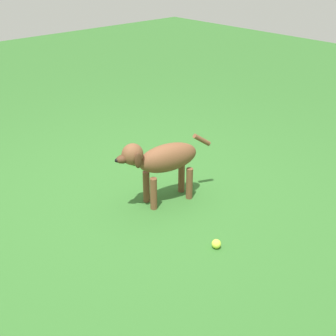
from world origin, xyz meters
TOP-DOWN VIEW (x-y plane):
  - ground at (0.00, 0.00)m, footprint 14.00×14.00m
  - dog at (-0.14, 0.18)m, footprint 0.83×0.32m
  - tennis_ball_0 at (0.00, 0.89)m, footprint 0.07×0.07m
  - tennis_ball_1 at (-0.37, -0.49)m, footprint 0.07×0.07m

SIDE VIEW (x-z plane):
  - ground at x=0.00m, z-range 0.00..0.00m
  - tennis_ball_0 at x=0.00m, z-range 0.00..0.07m
  - tennis_ball_1 at x=-0.37m, z-range 0.00..0.07m
  - dog at x=-0.14m, z-range 0.09..0.66m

